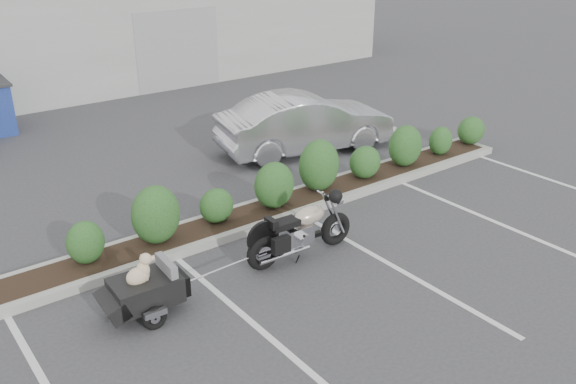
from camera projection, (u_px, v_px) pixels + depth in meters
ground at (313, 274)px, 9.70m from camera, size 90.00×90.00×0.00m
planter_kerb at (281, 207)px, 11.83m from camera, size 12.00×1.00×0.15m
building at (7, 21)px, 21.31m from camera, size 26.00×10.00×4.00m
motorcycle at (301, 231)px, 10.03m from camera, size 2.08×0.70×1.19m
pet_trailer at (145, 289)px, 8.54m from camera, size 1.66×0.93×0.99m
sedan at (306, 123)px, 14.71m from camera, size 4.52×2.34×1.42m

